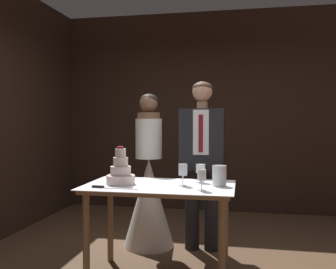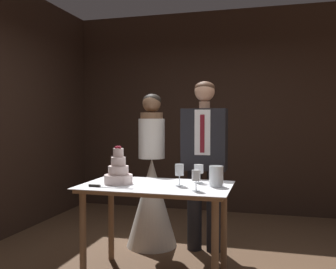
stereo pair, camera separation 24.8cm
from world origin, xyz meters
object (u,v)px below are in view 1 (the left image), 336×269
Objects in this scene: wine_glass_near at (183,171)px; cake_table at (159,197)px; wine_glass_far at (201,169)px; cake_knife at (106,187)px; groom at (202,155)px; tiered_cake at (121,173)px; bride at (149,191)px; hurricane_candle at (219,176)px; wine_glass_middle at (202,176)px.

cake_table is at bearing 179.37° from wine_glass_near.
wine_glass_far is at bearing 55.98° from wine_glass_near.
groom reaches higher than cake_knife.
groom is at bearing 52.46° from tiered_cake.
cake_knife is 0.24× the size of bride.
cake_knife is 2.43× the size of wine_glass_far.
wine_glass_far is at bearing 32.58° from cake_knife.
wine_glass_near is 0.97m from bride.
wine_glass_near is (0.59, 0.24, 0.12)m from cake_knife.
cake_knife is at bearing -161.97° from hurricane_candle.
groom is at bearing -0.05° from bride.
cake_table is at bearing 153.70° from wine_glass_middle.
wine_glass_near is at bearing -169.80° from hurricane_candle.
groom reaches higher than bride.
hurricane_candle is 0.10× the size of bride.
groom is at bearing 83.98° from wine_glass_near.
groom is (0.28, 0.77, 0.30)m from cake_table.
bride reaches higher than cake_knife.
cake_knife is at bearing -96.04° from bride.
wine_glass_far reaches higher than cake_knife.
wine_glass_near is 1.08× the size of hurricane_candle.
hurricane_candle is (0.12, 0.24, -0.04)m from wine_glass_middle.
tiered_cake is 0.84m from hurricane_candle.
cake_knife is 0.65m from wine_glass_near.
hurricane_candle is at bearing 5.88° from cake_table.
hurricane_candle is (0.17, -0.14, -0.04)m from wine_glass_far.
wine_glass_far is at bearing 18.60° from tiered_cake.
bride is at bearing 85.90° from cake_knife.
wine_glass_far is (-0.05, 0.38, 0.00)m from wine_glass_middle.
tiered_cake is 0.23m from cake_knife.
wine_glass_middle is (0.18, -0.19, -0.01)m from wine_glass_near.
wine_glass_near is at bearing -124.02° from wine_glass_far.
hurricane_candle is at bearing -38.45° from wine_glass_far.
wine_glass_middle is at bearing -26.30° from cake_table.
wine_glass_middle is 0.27m from hurricane_candle.
bride reaches higher than hurricane_candle.
wine_glass_near is 0.11× the size of bride.
tiered_cake reaches higher than wine_glass_far.
wine_glass_near is at bearing -96.02° from groom.
wine_glass_far is 0.58m from groom.
cake_knife is 1.22m from groom.
tiered_cake is 0.73m from wine_glass_middle.
cake_knife is 0.78m from wine_glass_middle.
tiered_cake is 2.01× the size of wine_glass_middle.
tiered_cake reaches higher than cake_knife.
cake_table is 3.86× the size of tiered_cake.
cake_table is at bearing -110.33° from groom.
groom reaches higher than hurricane_candle.
wine_glass_middle is 0.38m from wine_glass_far.
wine_glass_middle is at bearing -46.33° from wine_glass_near.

